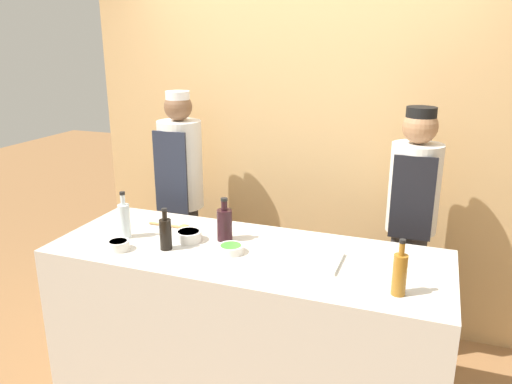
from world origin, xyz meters
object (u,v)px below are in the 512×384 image
at_px(sauce_bowl_green, 231,248).
at_px(chef_right, 410,227).
at_px(cutting_board, 309,259).
at_px(chef_left, 182,198).
at_px(sauce_bowl_yellow, 118,245).
at_px(bottle_soy, 166,233).
at_px(bottle_clear, 124,220).
at_px(bottle_amber, 400,273).
at_px(bottle_wine, 225,224).
at_px(wooden_spoon, 175,226).
at_px(sauce_bowl_purple, 189,235).

xyz_separation_m(sauce_bowl_green, chef_right, (0.86, 0.81, -0.06)).
bearing_deg(cutting_board, chef_left, 145.75).
distance_m(sauce_bowl_yellow, bottle_soy, 0.26).
distance_m(sauce_bowl_yellow, cutting_board, 1.01).
height_order(sauce_bowl_yellow, bottle_clear, bottle_clear).
height_order(sauce_bowl_yellow, bottle_amber, bottle_amber).
relative_size(sauce_bowl_green, bottle_wine, 0.55).
bearing_deg(cutting_board, wooden_spoon, 168.51).
xyz_separation_m(sauce_bowl_green, bottle_soy, (-0.34, -0.07, 0.07)).
bearing_deg(bottle_clear, bottle_amber, -5.69).
distance_m(cutting_board, chef_right, 0.89).
bearing_deg(chef_left, bottle_wine, -46.77).
distance_m(bottle_wine, bottle_clear, 0.56).
bearing_deg(chef_right, bottle_wine, -145.01).
distance_m(sauce_bowl_purple, bottle_amber, 1.17).
bearing_deg(bottle_clear, bottle_wine, 15.94).
relative_size(sauce_bowl_yellow, chef_right, 0.07).
height_order(bottle_wine, bottle_amber, bottle_amber).
relative_size(sauce_bowl_green, bottle_clear, 0.50).
bearing_deg(chef_left, bottle_amber, -31.50).
distance_m(sauce_bowl_yellow, bottle_amber, 1.44).
bearing_deg(sauce_bowl_yellow, wooden_spoon, 71.88).
bearing_deg(chef_left, cutting_board, -34.25).
distance_m(bottle_clear, bottle_soy, 0.31).
distance_m(cutting_board, bottle_amber, 0.50).
xyz_separation_m(chef_left, chef_right, (1.58, 0.00, -0.01)).
bearing_deg(wooden_spoon, bottle_soy, -70.04).
height_order(sauce_bowl_yellow, bottle_wine, bottle_wine).
bearing_deg(chef_right, bottle_clear, -151.21).
xyz_separation_m(bottle_soy, wooden_spoon, (-0.11, 0.29, -0.08)).
relative_size(cutting_board, wooden_spoon, 1.18).
bearing_deg(bottle_amber, chef_right, 90.28).
distance_m(sauce_bowl_green, bottle_clear, 0.65).
height_order(bottle_soy, chef_right, chef_right).
distance_m(sauce_bowl_green, chef_left, 1.09).
bearing_deg(bottle_soy, sauce_bowl_yellow, -157.21).
xyz_separation_m(sauce_bowl_yellow, bottle_wine, (0.48, 0.32, 0.07)).
distance_m(sauce_bowl_green, wooden_spoon, 0.50).
relative_size(bottle_amber, wooden_spoon, 0.97).
bearing_deg(sauce_bowl_purple, cutting_board, -2.35).
bearing_deg(cutting_board, bottle_clear, -177.28).
relative_size(bottle_amber, chef_right, 0.16).
bearing_deg(bottle_clear, sauce_bowl_purple, 12.31).
height_order(sauce_bowl_green, cutting_board, sauce_bowl_green).
relative_size(sauce_bowl_purple, bottle_soy, 0.64).
xyz_separation_m(bottle_soy, bottle_amber, (1.20, -0.08, 0.01)).
xyz_separation_m(sauce_bowl_green, sauce_bowl_yellow, (-0.57, -0.17, 0.01)).
bearing_deg(bottle_clear, wooden_spoon, 49.08).
height_order(wooden_spoon, chef_left, chef_left).
bearing_deg(chef_right, bottle_soy, -143.43).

